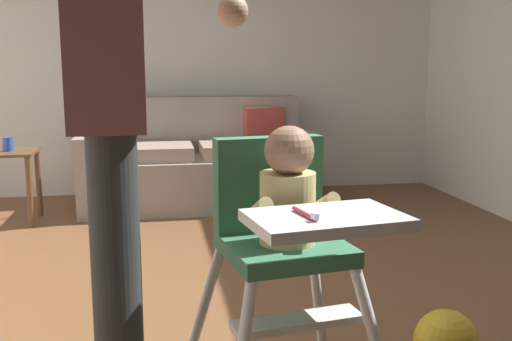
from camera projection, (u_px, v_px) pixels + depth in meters
The scene contains 7 objects.
ground at pixel (202, 332), 2.64m from camera, with size 6.33×7.24×0.10m, color brown.
wall_far at pixel (173, 42), 5.17m from camera, with size 5.53×0.06×2.64m, color silver.
couch at pixel (196, 163), 4.87m from camera, with size 1.81×0.86×0.86m.
high_chair at pixel (285, 221), 1.83m from camera, with size 0.69×0.79×0.95m.
adult_standing at pixel (113, 111), 1.69m from camera, with size 0.51×0.49×1.74m.
side_table at pixel (8, 171), 4.24m from camera, with size 0.40×0.40×0.52m.
sippy_cup at pixel (8, 144), 4.21m from camera, with size 0.07×0.07×0.10m, color #284CB7.
Camera 1 is at (-0.18, -2.48, 1.12)m, focal length 41.82 mm.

